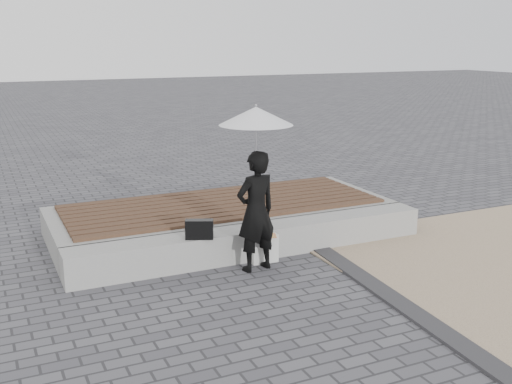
# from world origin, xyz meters

# --- Properties ---
(ground) EXTENTS (80.00, 80.00, 0.00)m
(ground) POSITION_xyz_m (0.00, 0.00, 0.00)
(ground) COLOR #525156
(ground) RESTS_ON ground
(edging_band) EXTENTS (0.61, 5.20, 0.04)m
(edging_band) POSITION_xyz_m (0.75, -0.50, 0.02)
(edging_band) COLOR #303033
(edging_band) RESTS_ON ground
(seating_ledge) EXTENTS (5.00, 0.45, 0.40)m
(seating_ledge) POSITION_xyz_m (0.00, 1.60, 0.20)
(seating_ledge) COLOR #979692
(seating_ledge) RESTS_ON ground
(timber_platform) EXTENTS (5.00, 2.00, 0.40)m
(timber_platform) POSITION_xyz_m (0.00, 2.80, 0.20)
(timber_platform) COLOR gray
(timber_platform) RESTS_ON ground
(timber_decking) EXTENTS (4.60, 1.80, 0.04)m
(timber_decking) POSITION_xyz_m (0.00, 2.80, 0.42)
(timber_decking) COLOR brown
(timber_decking) RESTS_ON timber_platform
(woman) EXTENTS (0.61, 0.46, 1.51)m
(woman) POSITION_xyz_m (-0.22, 1.13, 0.76)
(woman) COLOR black
(woman) RESTS_ON ground
(parasol) EXTENTS (0.89, 0.89, 1.13)m
(parasol) POSITION_xyz_m (-0.22, 1.13, 1.93)
(parasol) COLOR #A2A2A7
(parasol) RESTS_ON ground
(handbag) EXTENTS (0.36, 0.25, 0.24)m
(handbag) POSITION_xyz_m (-0.85, 1.44, 0.52)
(handbag) COLOR black
(handbag) RESTS_ON seating_ledge
(canvas_tote) EXTENTS (0.36, 0.16, 0.37)m
(canvas_tote) POSITION_xyz_m (-0.02, 1.33, 0.18)
(canvas_tote) COLOR silver
(canvas_tote) RESTS_ON ground
(magazine) EXTENTS (0.31, 0.27, 0.01)m
(magazine) POSITION_xyz_m (-0.02, 1.28, 0.37)
(magazine) COLOR #D32C4A
(magazine) RESTS_ON canvas_tote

